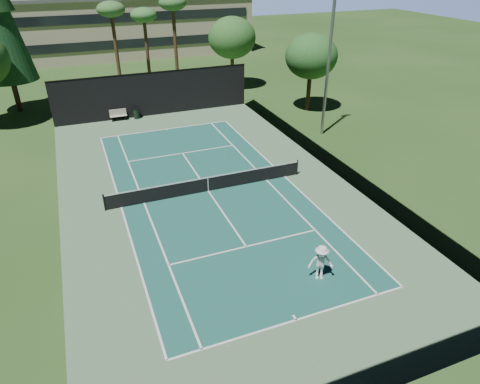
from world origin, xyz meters
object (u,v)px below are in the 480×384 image
Objects in this scene: tennis_ball_c at (224,157)px; tennis_ball_d at (92,173)px; player at (321,262)px; trash_bin at (136,114)px; tennis_ball_a at (229,346)px; tennis_net at (208,184)px; park_bench at (118,115)px; tennis_ball_b at (159,182)px.

tennis_ball_c is 9.46m from tennis_ball_d.
trash_bin is at bearing 121.92° from player.
tennis_ball_d is at bearing 101.71° from tennis_ball_a.
trash_bin is at bearing 112.40° from tennis_ball_c.
tennis_ball_d is at bearing 141.22° from tennis_net.
tennis_ball_a is 27.92m from park_bench.
tennis_ball_a is 1.05× the size of tennis_ball_b.
park_bench is (-0.39, 27.91, 0.52)m from tennis_ball_a.
tennis_ball_a is at bearing -78.29° from tennis_ball_d.
tennis_ball_c is at bearing 111.00° from player.
tennis_ball_b is 0.04× the size of park_bench.
player is at bearing -59.60° from tennis_ball_d.
tennis_ball_a is at bearing -92.52° from trash_bin.
tennis_ball_d reaches higher than tennis_ball_a.
tennis_ball_d is 11.32m from trash_bin.
player is 23.90× the size of tennis_ball_d.
player reaches higher than tennis_ball_b.
tennis_net is 16.14m from park_bench.
tennis_ball_d is (-3.64, 17.55, 0.01)m from tennis_ball_a.
tennis_ball_c is at bearing 70.88° from tennis_ball_a.
tennis_ball_b is at bearing 134.79° from player.
tennis_ball_b is at bearing -158.11° from tennis_ball_c.
tennis_ball_d is at bearing 174.78° from tennis_ball_c.
tennis_ball_b is 0.77× the size of tennis_ball_d.
tennis_ball_a is 14.52m from tennis_ball_b.
tennis_ball_b is at bearing 88.52° from tennis_ball_a.
tennis_ball_b is at bearing -86.72° from park_bench.
park_bench is at bearing 72.61° from tennis_ball_d.
player reaches higher than tennis_ball_c.
trash_bin is (4.86, 10.22, 0.44)m from tennis_ball_d.
player is 14.49m from tennis_ball_c.
park_bench is (-6.18, 11.22, 0.52)m from tennis_ball_c.
player is at bearing 22.69° from tennis_ball_a.
tennis_net is 208.82× the size of tennis_ball_a.
tennis_net reaches higher than tennis_ball_a.
tennis_ball_c is at bearing 59.21° from tennis_net.
tennis_ball_c is 0.06× the size of trash_bin.
player is 31.26× the size of tennis_ball_c.
tennis_ball_c is 0.76× the size of tennis_ball_d.
player is 29.64× the size of tennis_ball_a.
trash_bin reaches higher than tennis_ball_b.
tennis_ball_a reaches higher than tennis_ball_c.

